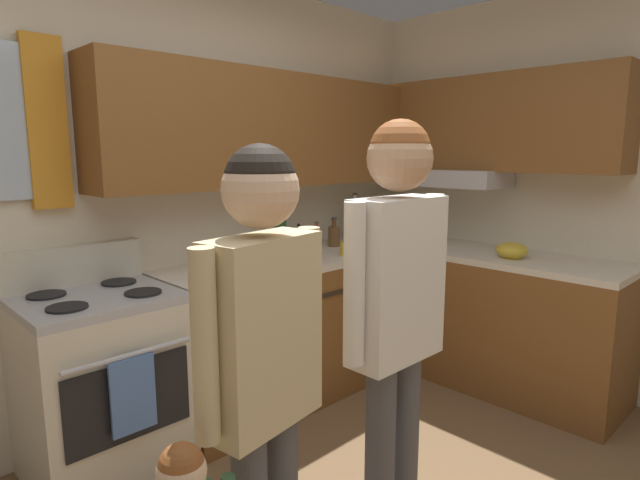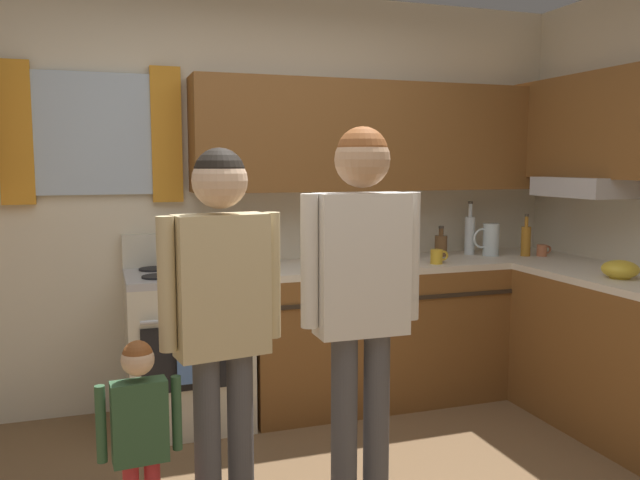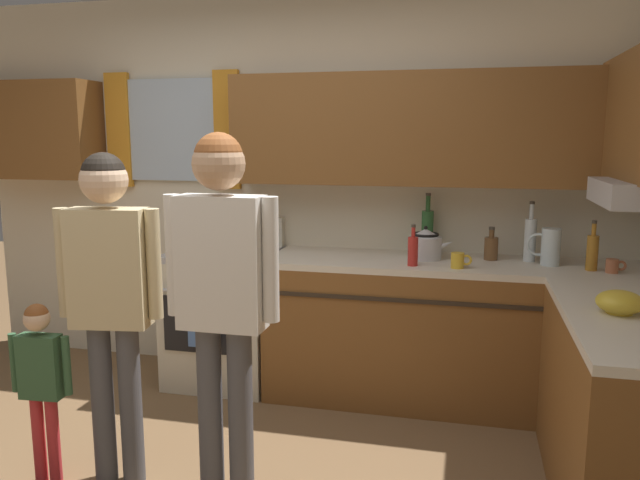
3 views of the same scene
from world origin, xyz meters
name	(u,v)px [view 1 (image 1 of 3)]	position (x,y,z in m)	size (l,w,h in m)	color
back_wall_unit	(143,171)	(0.09, 1.82, 1.46)	(4.60, 0.42, 2.60)	beige
right_wall_unit	(621,178)	(2.29, 0.10, 1.41)	(0.52, 4.05, 2.60)	beige
kitchen_counter_run	(392,319)	(1.48, 1.17, 0.45)	(2.26, 1.97, 0.90)	brown
stove_oven	(101,381)	(-0.32, 1.54, 0.47)	(0.69, 0.67, 1.10)	beige
bottle_sauce_red	(316,246)	(0.95, 1.36, 0.99)	(0.06, 0.06, 0.25)	red
bottle_tall_clear	(354,223)	(1.63, 1.66, 1.04)	(0.07, 0.07, 0.37)	silver
bottle_squat_brown	(334,235)	(1.41, 1.65, 0.98)	(0.08, 0.08, 0.21)	brown
bottle_wine_green	(280,229)	(1.01, 1.77, 1.05)	(0.08, 0.08, 0.39)	#2D6633
bottle_oil_amber	(401,226)	(1.95, 1.47, 1.01)	(0.06, 0.06, 0.29)	#B27223
mug_mustard_yellow	(346,249)	(1.21, 1.35, 0.95)	(0.12, 0.08, 0.09)	gold
cup_terracotta	(414,234)	(2.06, 1.43, 0.94)	(0.11, 0.07, 0.08)	#B76642
stovetop_kettle	(299,240)	(1.01, 1.59, 1.00)	(0.27, 0.20, 0.21)	silver
water_pitcher	(373,227)	(1.73, 1.56, 1.01)	(0.19, 0.11, 0.22)	silver
mixing_bowl	(512,251)	(1.91, 0.57, 0.95)	(0.20, 0.20, 0.10)	gold
adult_holding_child	(263,352)	(-0.34, 0.24, 1.00)	(0.49, 0.21, 1.58)	#4C4C51
adult_in_plaid	(396,297)	(0.23, 0.20, 1.05)	(0.52, 0.23, 1.67)	#4C4C51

